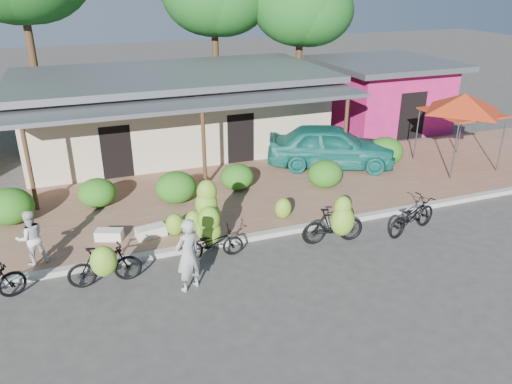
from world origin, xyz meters
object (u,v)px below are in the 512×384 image
(red_canopy, at_px, (464,103))
(bystander, at_px, (31,238))
(teal_van, at_px, (331,146))
(tree_near_right, at_px, (296,4))
(vendor, at_px, (188,255))
(bike_left, at_px, (104,264))
(sack_near, at_px, (151,231))
(sack_far, at_px, (109,235))
(bike_far_right, at_px, (412,216))
(bike_center, at_px, (210,226))
(bike_right, at_px, (336,223))

(red_canopy, distance_m, bystander, 15.62)
(red_canopy, relative_size, teal_van, 0.71)
(tree_near_right, distance_m, vendor, 17.79)
(bike_left, bearing_deg, sack_near, -34.10)
(vendor, bearing_deg, sack_far, -87.30)
(bike_far_right, distance_m, vendor, 6.91)
(bike_far_right, relative_size, sack_far, 2.81)
(tree_near_right, distance_m, red_canopy, 10.66)
(vendor, bearing_deg, bystander, -59.09)
(bike_far_right, height_order, bystander, bystander)
(red_canopy, distance_m, bike_far_right, 6.66)
(bike_left, height_order, vendor, vendor)
(bike_left, height_order, bystander, bystander)
(bike_center, bearing_deg, bike_left, 107.61)
(tree_near_right, relative_size, bystander, 5.04)
(bike_right, bearing_deg, teal_van, -18.96)
(bike_left, distance_m, sack_near, 2.48)
(bike_right, height_order, bike_far_right, bike_right)
(sack_near, bearing_deg, bike_center, -42.95)
(tree_near_right, height_order, bystander, tree_near_right)
(bike_right, distance_m, teal_van, 6.14)
(vendor, bearing_deg, teal_van, -164.78)
(bike_center, xyz_separation_m, teal_van, (6.19, 4.62, 0.14))
(red_canopy, bearing_deg, bike_left, -164.86)
(red_canopy, distance_m, sack_near, 12.63)
(bike_center, bearing_deg, bike_far_right, -94.45)
(red_canopy, bearing_deg, bystander, -172.15)
(bystander, bearing_deg, sack_near, 172.61)
(bystander, bearing_deg, bike_left, 121.51)
(tree_near_right, distance_m, bike_left, 18.33)
(red_canopy, height_order, bike_left, red_canopy)
(tree_near_right, bearing_deg, sack_far, -133.87)
(bike_center, distance_m, bike_far_right, 6.00)
(bike_left, height_order, sack_near, bike_left)
(sack_near, height_order, vendor, vendor)
(bike_center, xyz_separation_m, bike_right, (3.39, -0.84, -0.10))
(red_canopy, height_order, vendor, red_canopy)
(bike_far_right, distance_m, teal_van, 5.54)
(sack_far, bearing_deg, bike_right, -21.97)
(sack_near, bearing_deg, bike_far_right, -16.80)
(red_canopy, xyz_separation_m, bike_far_right, (-4.95, -3.93, -2.09))
(red_canopy, relative_size, bike_far_right, 1.66)
(bike_center, relative_size, bystander, 1.38)
(bystander, bearing_deg, bike_right, 152.71)
(tree_near_right, bearing_deg, sack_near, -130.09)
(bike_left, height_order, sack_far, bike_left)
(tree_near_right, bearing_deg, teal_van, -104.66)
(red_canopy, distance_m, vendor, 12.76)
(bike_far_right, bearing_deg, sack_near, 56.45)
(red_canopy, distance_m, bike_center, 11.43)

